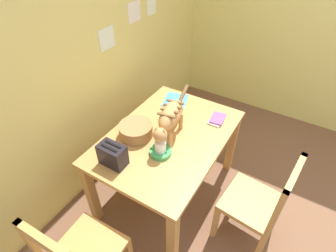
% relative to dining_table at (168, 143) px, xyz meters
% --- Properties ---
extents(wall_rear, '(4.37, 0.11, 2.50)m').
position_rel_dining_table_xyz_m(wall_rear, '(-0.01, 0.79, 0.60)').
color(wall_rear, '#E6D572').
rests_on(wall_rear, ground_plane).
extents(dining_table, '(1.28, 0.90, 0.74)m').
position_rel_dining_table_xyz_m(dining_table, '(0.00, 0.00, 0.00)').
color(dining_table, '#BF8949').
rests_on(dining_table, ground_plane).
extents(cat, '(0.65, 0.21, 0.30)m').
position_rel_dining_table_xyz_m(cat, '(-0.02, -0.03, 0.30)').
color(cat, tan).
rests_on(cat, dining_table).
extents(saucer_bowl, '(0.17, 0.17, 0.03)m').
position_rel_dining_table_xyz_m(saucer_bowl, '(-0.21, -0.06, 0.11)').
color(saucer_bowl, '#399A53').
rests_on(saucer_bowl, dining_table).
extents(coffee_mug, '(0.13, 0.09, 0.09)m').
position_rel_dining_table_xyz_m(coffee_mug, '(-0.21, -0.06, 0.17)').
color(coffee_mug, white).
rests_on(coffee_mug, saucer_bowl).
extents(magazine, '(0.30, 0.28, 0.01)m').
position_rel_dining_table_xyz_m(magazine, '(0.47, 0.20, 0.09)').
color(magazine, '#3E91C1').
rests_on(magazine, dining_table).
extents(book_stack, '(0.19, 0.13, 0.03)m').
position_rel_dining_table_xyz_m(book_stack, '(0.39, -0.27, 0.10)').
color(book_stack, silver).
rests_on(book_stack, dining_table).
extents(wicker_basket, '(0.28, 0.28, 0.11)m').
position_rel_dining_table_xyz_m(wicker_basket, '(-0.14, 0.23, 0.15)').
color(wicker_basket, '#A57647').
rests_on(wicker_basket, dining_table).
extents(toaster, '(0.12, 0.20, 0.18)m').
position_rel_dining_table_xyz_m(toaster, '(-0.47, 0.18, 0.17)').
color(toaster, black).
rests_on(toaster, dining_table).
extents(wooden_chair_far, '(0.46, 0.46, 0.93)m').
position_rel_dining_table_xyz_m(wooden_chair_far, '(-0.04, -0.83, -0.20)').
color(wooden_chair_far, '#BD8949').
rests_on(wooden_chair_far, ground_plane).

